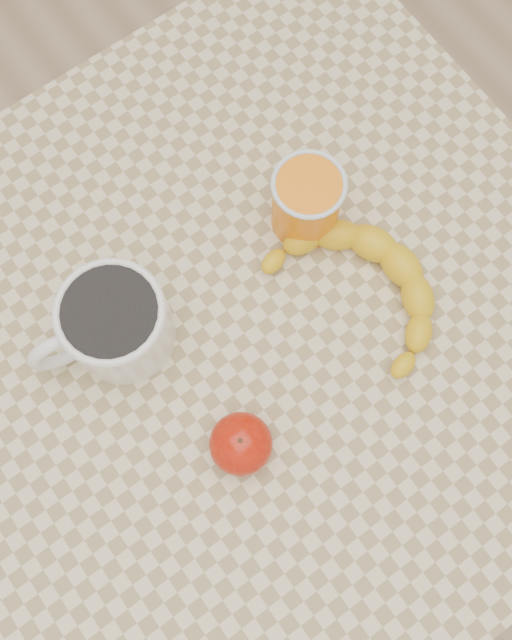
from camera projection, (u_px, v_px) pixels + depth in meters
ground at (256, 418)px, 1.51m from camera, size 3.00×3.00×0.00m
table at (256, 343)px, 0.87m from camera, size 0.80×0.80×0.75m
coffee_mug at (114, 324)px, 0.74m from camera, size 0.16×0.13×0.10m
orange_juice_glass at (306, 202)px, 0.78m from camera, size 0.08×0.08×0.09m
apple at (241, 444)px, 0.73m from camera, size 0.08×0.08×0.06m
banana at (363, 290)px, 0.78m from camera, size 0.20×0.26×0.04m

